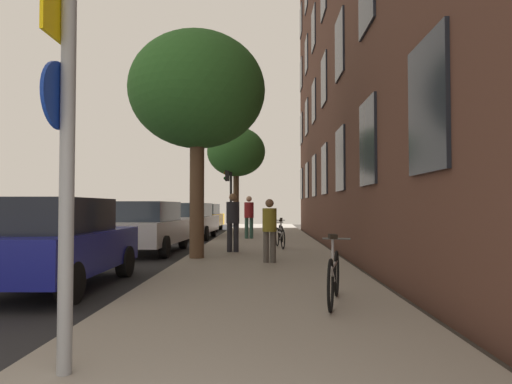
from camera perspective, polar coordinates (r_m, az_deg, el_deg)
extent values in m
plane|color=#332D28|center=(16.05, -11.78, -7.12)|extent=(41.80, 41.80, 0.00)
cube|color=#232326|center=(16.64, -18.89, -6.85)|extent=(7.00, 38.00, 0.01)
cube|color=gray|center=(15.64, 0.92, -7.08)|extent=(4.20, 38.00, 0.12)
cube|color=#1E232D|center=(6.68, 21.08, 10.37)|extent=(0.06, 1.42, 1.88)
cube|color=#1E232D|center=(10.07, 14.13, 6.20)|extent=(0.06, 1.42, 1.88)
cube|color=#1E232D|center=(13.54, 10.75, 4.11)|extent=(0.06, 1.42, 1.88)
cube|color=#1E232D|center=(17.06, 8.77, 2.87)|extent=(0.06, 1.42, 1.88)
cube|color=#1E232D|center=(20.60, 7.46, 2.06)|extent=(0.06, 1.42, 1.88)
cube|color=#1E232D|center=(24.14, 6.55, 1.48)|extent=(0.06, 1.42, 1.88)
cube|color=#1E232D|center=(27.70, 5.86, 1.05)|extent=(0.06, 1.42, 1.88)
cube|color=#1E232D|center=(14.31, 10.66, 17.88)|extent=(0.06, 1.42, 1.88)
cube|color=#1E232D|center=(17.68, 8.71, 14.01)|extent=(0.06, 1.42, 1.88)
cube|color=#1E232D|center=(21.11, 7.42, 11.37)|extent=(0.06, 1.42, 1.88)
cube|color=#1E232D|center=(24.58, 6.52, 9.47)|extent=(0.06, 1.42, 1.88)
cube|color=#1E232D|center=(28.08, 5.84, 8.05)|extent=(0.06, 1.42, 1.88)
cube|color=#1E232D|center=(22.15, 7.38, 20.03)|extent=(0.06, 1.42, 1.88)
cube|color=#1E232D|center=(25.48, 6.49, 17.05)|extent=(0.06, 1.42, 1.88)
cube|color=#1E232D|center=(28.87, 5.82, 14.76)|extent=(0.06, 1.42, 1.88)
cube|color=#1E232D|center=(30.03, 5.79, 21.03)|extent=(0.06, 1.42, 1.88)
cylinder|color=gray|center=(3.98, -23.10, 1.39)|extent=(0.12, 0.12, 3.15)
cube|color=yellow|center=(4.34, -23.87, 20.89)|extent=(0.03, 0.60, 0.60)
cylinder|color=#14339E|center=(4.11, -24.01, 11.19)|extent=(0.03, 0.56, 0.56)
cylinder|color=black|center=(21.89, -3.24, -0.90)|extent=(0.12, 0.12, 3.46)
cube|color=black|center=(21.97, -3.70, 2.45)|extent=(0.20, 0.24, 0.80)
sphere|color=red|center=(22.00, -3.99, 3.12)|extent=(0.16, 0.16, 0.16)
sphere|color=#523707|center=(21.98, -3.99, 2.44)|extent=(0.16, 0.16, 0.16)
sphere|color=#083E11|center=(21.96, -3.99, 1.77)|extent=(0.16, 0.16, 0.16)
cylinder|color=brown|center=(11.92, -7.59, -0.27)|extent=(0.38, 0.38, 3.38)
ellipsoid|color=#2D6628|center=(12.31, -7.53, 12.78)|extent=(3.64, 3.64, 3.09)
cylinder|color=brown|center=(22.53, -2.56, -1.18)|extent=(0.29, 0.29, 3.26)
ellipsoid|color=#2D6628|center=(22.70, -2.56, 5.18)|extent=(2.95, 2.95, 2.51)
torus|color=black|center=(6.96, 10.29, -10.23)|extent=(0.20, 0.68, 0.69)
torus|color=black|center=(5.92, 9.56, -11.73)|extent=(0.20, 0.68, 0.69)
cylinder|color=#99999E|center=(6.41, 9.95, -9.24)|extent=(0.25, 0.89, 0.04)
cylinder|color=#99999E|center=(6.16, 9.76, -10.36)|extent=(0.17, 0.54, 0.29)
cylinder|color=#99999E|center=(6.23, 9.82, -7.10)|extent=(0.04, 0.04, 0.28)
cube|color=black|center=(6.21, 9.81, -5.64)|extent=(0.10, 0.24, 0.06)
cylinder|color=#4C4C4C|center=(6.91, 10.27, -5.92)|extent=(0.42, 0.12, 0.03)
torus|color=black|center=(15.25, 2.74, -5.77)|extent=(0.13, 0.64, 0.64)
torus|color=black|center=(14.24, 3.46, -6.05)|extent=(0.13, 0.64, 0.64)
cylinder|color=#99999E|center=(14.73, 3.09, -5.22)|extent=(0.17, 0.87, 0.04)
cylinder|color=#99999E|center=(14.48, 3.27, -5.60)|extent=(0.12, 0.53, 0.29)
cylinder|color=#99999E|center=(14.57, 3.20, -4.29)|extent=(0.04, 0.04, 0.28)
cube|color=black|center=(14.56, 3.19, -3.67)|extent=(0.10, 0.24, 0.06)
cylinder|color=#4C4C4C|center=(15.22, 2.74, -3.89)|extent=(0.42, 0.09, 0.03)
torus|color=black|center=(17.95, 3.06, -5.21)|extent=(0.07, 0.63, 0.63)
torus|color=black|center=(16.95, 3.35, -5.40)|extent=(0.07, 0.63, 0.63)
cylinder|color=#99999E|center=(17.44, 3.20, -4.74)|extent=(0.09, 0.85, 0.04)
cylinder|color=#99999E|center=(17.20, 3.28, -5.04)|extent=(0.07, 0.52, 0.28)
cylinder|color=#99999E|center=(17.28, 3.24, -3.96)|extent=(0.04, 0.04, 0.28)
cube|color=black|center=(17.28, 3.24, -3.43)|extent=(0.10, 0.24, 0.06)
cylinder|color=#4C4C4C|center=(17.92, 3.06, -3.63)|extent=(0.42, 0.05, 0.03)
cylinder|color=#4C4742|center=(10.87, 1.30, -7.06)|extent=(0.14, 0.14, 0.75)
cylinder|color=#4C4742|center=(10.87, 2.20, -7.06)|extent=(0.14, 0.14, 0.75)
cylinder|color=olive|center=(10.83, 1.75, -3.59)|extent=(0.48, 0.48, 0.56)
sphere|color=brown|center=(10.82, 1.75, -1.45)|extent=(0.20, 0.20, 0.20)
cylinder|color=#26262D|center=(13.41, -3.40, -5.85)|extent=(0.16, 0.16, 0.86)
cylinder|color=#26262D|center=(13.40, -2.58, -5.86)|extent=(0.16, 0.16, 0.86)
cylinder|color=#26262D|center=(13.37, -2.99, -2.65)|extent=(0.49, 0.49, 0.64)
sphere|color=#936B4C|center=(13.37, -2.98, -0.68)|extent=(0.23, 0.23, 0.23)
cylinder|color=#33594C|center=(18.92, -1.21, -4.66)|extent=(0.16, 0.16, 0.88)
cylinder|color=#33594C|center=(18.91, -0.61, -4.66)|extent=(0.16, 0.16, 0.88)
cylinder|color=maroon|center=(18.89, -0.91, -2.33)|extent=(0.45, 0.45, 0.66)
sphere|color=tan|center=(18.89, -0.91, -0.89)|extent=(0.24, 0.24, 0.24)
cube|color=navy|center=(8.85, -24.36, -6.89)|extent=(1.94, 4.10, 0.70)
cube|color=#1E232D|center=(8.63, -24.89, -2.69)|extent=(1.61, 2.30, 0.60)
cylinder|color=black|center=(10.42, -25.57, -8.02)|extent=(0.22, 0.64, 0.64)
cylinder|color=black|center=(9.77, -16.44, -8.55)|extent=(0.22, 0.64, 0.64)
cylinder|color=black|center=(7.36, -22.71, -10.72)|extent=(0.22, 0.64, 0.64)
cube|color=silver|center=(14.55, -13.54, -4.97)|extent=(2.00, 4.53, 0.70)
cube|color=#2D3847|center=(14.31, -13.75, -2.42)|extent=(1.62, 2.56, 0.60)
cylinder|color=black|center=(16.16, -15.08, -5.88)|extent=(0.22, 0.64, 0.64)
cylinder|color=black|center=(15.78, -9.33, -6.02)|extent=(0.22, 0.64, 0.64)
cylinder|color=black|center=(13.46, -18.51, -6.68)|extent=(0.22, 0.64, 0.64)
cylinder|color=black|center=(13.00, -11.65, -6.91)|extent=(0.22, 0.64, 0.64)
cube|color=silver|center=(20.60, -8.27, -4.07)|extent=(2.04, 4.56, 0.70)
cube|color=#384756|center=(20.36, -8.36, -2.27)|extent=(1.65, 2.57, 0.60)
cylinder|color=black|center=(22.17, -9.79, -4.81)|extent=(0.22, 0.64, 0.64)
cylinder|color=black|center=(21.91, -5.49, -4.87)|extent=(0.22, 0.64, 0.64)
cylinder|color=black|center=(19.37, -11.42, -5.23)|extent=(0.22, 0.64, 0.64)
cylinder|color=black|center=(19.08, -6.50, -5.31)|extent=(0.22, 0.64, 0.64)
cube|color=orange|center=(26.77, -6.58, -3.57)|extent=(1.96, 4.39, 0.70)
cube|color=#384756|center=(26.55, -6.64, -2.18)|extent=(1.59, 2.48, 0.60)
cylinder|color=black|center=(28.27, -7.81, -4.18)|extent=(0.22, 0.64, 0.64)
cylinder|color=black|center=(28.06, -4.57, -4.21)|extent=(0.22, 0.64, 0.64)
cylinder|color=black|center=(25.55, -8.79, -4.42)|extent=(0.22, 0.64, 0.64)
cylinder|color=black|center=(25.32, -5.21, -4.46)|extent=(0.22, 0.64, 0.64)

